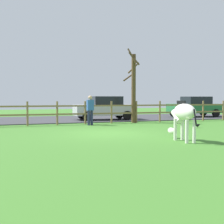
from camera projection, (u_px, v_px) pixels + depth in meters
ground_plane at (109, 133)px, 13.62m from camera, size 60.00×60.00×0.00m
parking_asphalt at (65, 119)px, 22.35m from camera, size 28.00×7.40×0.05m
paddock_fence at (71, 111)px, 18.10m from camera, size 21.09×0.11×1.32m
bare_tree at (133, 86)px, 19.35m from camera, size 1.03×1.02×4.47m
zebra at (183, 115)px, 11.09m from camera, size 0.54×1.94×1.41m
crow_on_grass at (198, 125)px, 16.06m from camera, size 0.21×0.10×0.20m
parked_car_green at (195, 106)px, 24.73m from camera, size 4.07×2.03×1.56m
parked_car_silver at (105, 108)px, 21.46m from camera, size 4.09×2.05×1.56m
visitor_near_fence at (90, 109)px, 17.60m from camera, size 0.39×0.27×1.64m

